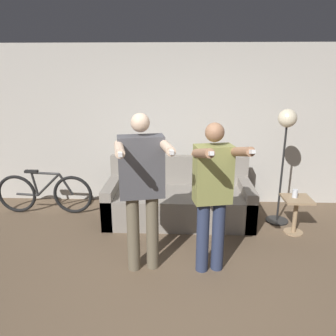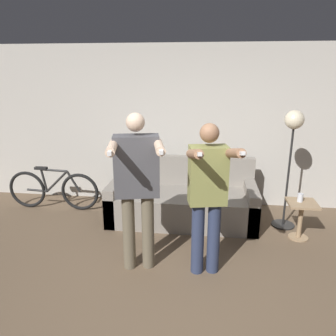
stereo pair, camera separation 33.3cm
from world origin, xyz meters
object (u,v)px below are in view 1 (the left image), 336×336
Objects in this scene: couch at (179,201)px; floor_lamp at (286,134)px; bicycle at (45,193)px; person_right at (213,190)px; cup at (295,194)px; cat at (209,150)px; side_table at (296,209)px; person_left at (142,183)px.

couch is 1.28× the size of floor_lamp.
bicycle is at bearing 177.27° from floor_lamp.
cup is at bearing 26.76° from person_right.
cat is at bearing 75.27° from person_right.
person_right reaches higher than couch.
cat is at bearing 147.18° from cup.
floor_lamp is at bearing -20.89° from cat.
person_right is 2.96m from bicycle.
couch reaches higher than bicycle.
cat is 0.85× the size of side_table.
floor_lamp is at bearing 109.62° from side_table.
side_table is 0.34× the size of bicycle.
floor_lamp is 3.23× the size of side_table.
person_left is 3.42× the size of side_table.
bicycle is (-3.74, 0.53, -0.04)m from side_table.
person_right is (0.37, -1.35, 0.69)m from couch.
person_left reaches higher than cup.
person_left is 2.25m from cup.
couch is 0.92m from cat.
cat reaches higher than couch.
couch is 1.59m from person_left.
cup is at bearing -13.30° from couch.
side_table is 3.78m from bicycle.
bicycle is (-2.12, 0.13, 0.04)m from couch.
cat is (0.85, 1.70, -0.05)m from person_left.
person_right is 3.24× the size of side_table.
cat is at bearing 37.67° from couch.
person_right is at bearing -12.32° from person_left.
bicycle is (-3.71, 0.51, -0.25)m from cup.
person_left is (-0.39, -1.34, 0.76)m from couch.
floor_lamp is (1.12, 1.31, 0.37)m from person_right.
person_left reaches higher than cat.
couch is 1.56m from person_right.
cup reaches higher than side_table.
side_table is 0.22m from cup.
person_left is at bearing -154.84° from side_table.
person_right is 1.00× the size of floor_lamp.
side_table is (2.01, 0.94, -0.68)m from person_left.
person_left reaches higher than floor_lamp.
side_table is at bearing 13.03° from person_left.
person_left is 2.31m from floor_lamp.
couch is at bearing 61.76° from person_left.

